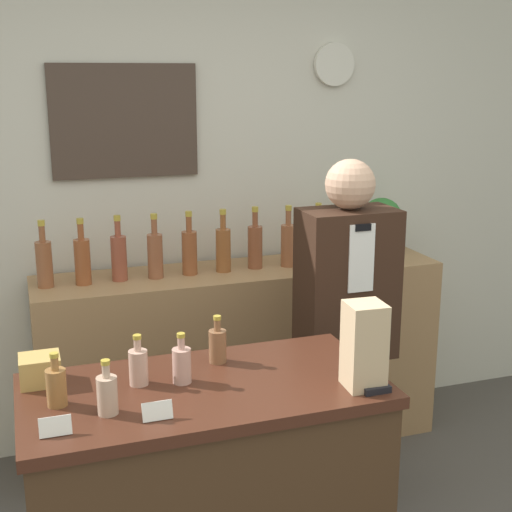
# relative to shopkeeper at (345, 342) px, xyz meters

# --- Properties ---
(back_wall) EXTENTS (5.20, 0.09, 2.70)m
(back_wall) POSITION_rel_shopkeeper_xyz_m (-0.45, 0.97, 0.55)
(back_wall) COLOR beige
(back_wall) RESTS_ON ground_plane
(back_shelf) EXTENTS (2.08, 0.46, 0.98)m
(back_shelf) POSITION_rel_shopkeeper_xyz_m (-0.26, 0.68, -0.31)
(back_shelf) COLOR #9E754C
(back_shelf) RESTS_ON ground_plane
(shopkeeper) EXTENTS (0.41, 0.26, 1.61)m
(shopkeeper) POSITION_rel_shopkeeper_xyz_m (0.00, 0.00, 0.00)
(shopkeeper) COLOR #331E14
(shopkeeper) RESTS_ON ground_plane
(potted_plant) EXTENTS (0.22, 0.22, 0.32)m
(potted_plant) POSITION_rel_shopkeeper_xyz_m (0.56, 0.72, 0.35)
(potted_plant) COLOR #9E998E
(potted_plant) RESTS_ON back_shelf
(paper_bag) EXTENTS (0.13, 0.13, 0.28)m
(paper_bag) POSITION_rel_shopkeeper_xyz_m (-0.30, -0.74, 0.30)
(paper_bag) COLOR tan
(paper_bag) RESTS_ON display_counter
(tape_dispenser) EXTENTS (0.09, 0.06, 0.07)m
(tape_dispenser) POSITION_rel_shopkeeper_xyz_m (-0.28, -0.79, 0.18)
(tape_dispenser) COLOR black
(tape_dispenser) RESTS_ON display_counter
(price_card_left) EXTENTS (0.09, 0.02, 0.06)m
(price_card_left) POSITION_rel_shopkeeper_xyz_m (-1.27, -0.75, 0.19)
(price_card_left) COLOR white
(price_card_left) RESTS_ON display_counter
(price_card_right) EXTENTS (0.09, 0.02, 0.06)m
(price_card_right) POSITION_rel_shopkeeper_xyz_m (-0.98, -0.75, 0.19)
(price_card_right) COLOR white
(price_card_right) RESTS_ON display_counter
(gift_box) EXTENTS (0.13, 0.12, 0.09)m
(gift_box) POSITION_rel_shopkeeper_xyz_m (-1.29, -0.38, 0.21)
(gift_box) COLOR tan
(gift_box) RESTS_ON display_counter
(counter_bottle_0) EXTENTS (0.06, 0.06, 0.17)m
(counter_bottle_0) POSITION_rel_shopkeeper_xyz_m (-1.25, -0.56, 0.23)
(counter_bottle_0) COLOR olive
(counter_bottle_0) RESTS_ON display_counter
(counter_bottle_1) EXTENTS (0.06, 0.06, 0.17)m
(counter_bottle_1) POSITION_rel_shopkeeper_xyz_m (-1.11, -0.67, 0.23)
(counter_bottle_1) COLOR tan
(counter_bottle_1) RESTS_ON display_counter
(counter_bottle_2) EXTENTS (0.06, 0.06, 0.17)m
(counter_bottle_2) POSITION_rel_shopkeeper_xyz_m (-0.99, -0.49, 0.23)
(counter_bottle_2) COLOR tan
(counter_bottle_2) RESTS_ON display_counter
(counter_bottle_3) EXTENTS (0.06, 0.06, 0.17)m
(counter_bottle_3) POSITION_rel_shopkeeper_xyz_m (-0.85, -0.52, 0.23)
(counter_bottle_3) COLOR tan
(counter_bottle_3) RESTS_ON display_counter
(counter_bottle_4) EXTENTS (0.06, 0.06, 0.17)m
(counter_bottle_4) POSITION_rel_shopkeeper_xyz_m (-0.69, -0.40, 0.23)
(counter_bottle_4) COLOR brown
(counter_bottle_4) RESTS_ON display_counter
(shelf_bottle_0) EXTENTS (0.08, 0.08, 0.32)m
(shelf_bottle_0) POSITION_rel_shopkeeper_xyz_m (-1.22, 0.69, 0.30)
(shelf_bottle_0) COLOR brown
(shelf_bottle_0) RESTS_ON back_shelf
(shelf_bottle_1) EXTENTS (0.08, 0.08, 0.32)m
(shelf_bottle_1) POSITION_rel_shopkeeper_xyz_m (-1.05, 0.68, 0.30)
(shelf_bottle_1) COLOR brown
(shelf_bottle_1) RESTS_ON back_shelf
(shelf_bottle_2) EXTENTS (0.08, 0.08, 0.32)m
(shelf_bottle_2) POSITION_rel_shopkeeper_xyz_m (-0.87, 0.69, 0.30)
(shelf_bottle_2) COLOR brown
(shelf_bottle_2) RESTS_ON back_shelf
(shelf_bottle_3) EXTENTS (0.08, 0.08, 0.32)m
(shelf_bottle_3) POSITION_rel_shopkeeper_xyz_m (-0.70, 0.68, 0.30)
(shelf_bottle_3) COLOR brown
(shelf_bottle_3) RESTS_ON back_shelf
(shelf_bottle_4) EXTENTS (0.08, 0.08, 0.32)m
(shelf_bottle_4) POSITION_rel_shopkeeper_xyz_m (-0.53, 0.68, 0.30)
(shelf_bottle_4) COLOR brown
(shelf_bottle_4) RESTS_ON back_shelf
(shelf_bottle_5) EXTENTS (0.08, 0.08, 0.32)m
(shelf_bottle_5) POSITION_rel_shopkeeper_xyz_m (-0.35, 0.68, 0.30)
(shelf_bottle_5) COLOR brown
(shelf_bottle_5) RESTS_ON back_shelf
(shelf_bottle_6) EXTENTS (0.08, 0.08, 0.32)m
(shelf_bottle_6) POSITION_rel_shopkeeper_xyz_m (-0.18, 0.69, 0.30)
(shelf_bottle_6) COLOR brown
(shelf_bottle_6) RESTS_ON back_shelf
(shelf_bottle_7) EXTENTS (0.08, 0.08, 0.32)m
(shelf_bottle_7) POSITION_rel_shopkeeper_xyz_m (-0.01, 0.67, 0.30)
(shelf_bottle_7) COLOR brown
(shelf_bottle_7) RESTS_ON back_shelf
(shelf_bottle_8) EXTENTS (0.08, 0.08, 0.32)m
(shelf_bottle_8) POSITION_rel_shopkeeper_xyz_m (0.16, 0.68, 0.30)
(shelf_bottle_8) COLOR brown
(shelf_bottle_8) RESTS_ON back_shelf
(shelf_bottle_9) EXTENTS (0.08, 0.08, 0.32)m
(shelf_bottle_9) POSITION_rel_shopkeeper_xyz_m (0.34, 0.70, 0.30)
(shelf_bottle_9) COLOR brown
(shelf_bottle_9) RESTS_ON back_shelf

